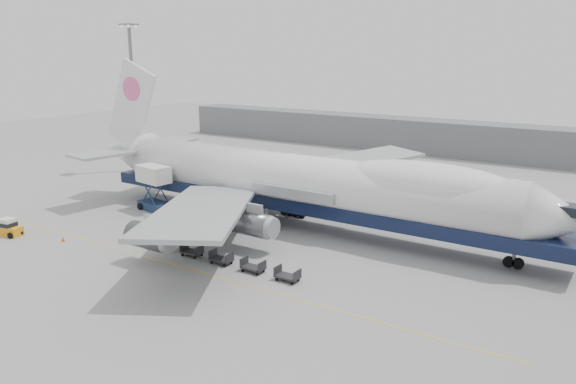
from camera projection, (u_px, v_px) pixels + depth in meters
The scene contains 14 objects.
ground at pixel (240, 255), 59.45m from camera, with size 260.00×260.00×0.00m, color gray.
apron_line at pixel (203, 273), 54.58m from camera, with size 60.00×0.15×0.01m, color gold.
hangar at pixel (404, 134), 120.67m from camera, with size 110.00×8.00×7.00m, color slate.
floodlight_mast at pixel (133, 90), 97.72m from camera, with size 2.40×2.40×25.43m.
airliner at pixel (305, 182), 67.46m from camera, with size 67.00×55.30×19.98m.
catering_truck at pixel (154, 185), 75.31m from camera, with size 5.41×4.09×6.12m.
baggage_tug at pixel (9, 228), 65.50m from camera, with size 3.00×1.99×2.03m.
traffic_cone at pixel (63, 239), 63.54m from camera, with size 0.39×0.39×0.58m.
dolly_0 at pixel (139, 238), 63.25m from camera, with size 2.30×1.35×1.30m.
dolly_1 at pixel (164, 244), 61.12m from camera, with size 2.30×1.35×1.30m.
dolly_2 at pixel (192, 251), 58.98m from camera, with size 2.30×1.35×1.30m.
dolly_3 at pixel (221, 259), 56.85m from camera, with size 2.30×1.35×1.30m.
dolly_4 at pixel (253, 267), 54.72m from camera, with size 2.30×1.35×1.30m.
dolly_5 at pixel (287, 276), 52.58m from camera, with size 2.30×1.35×1.30m.
Camera 1 is at (34.90, -44.08, 21.04)m, focal length 35.00 mm.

